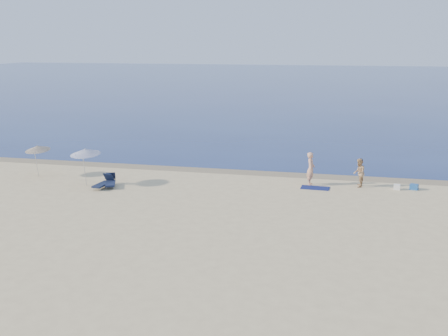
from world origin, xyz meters
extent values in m
plane|color=beige|center=(0.00, 0.00, 0.00)|extent=(160.00, 160.00, 0.00)
cube|color=#0D1E52|center=(0.00, 100.00, 0.00)|extent=(240.00, 160.00, 0.01)
cube|color=#847254|center=(0.00, 19.40, 0.00)|extent=(240.00, 1.60, 0.00)
imported|color=tan|center=(2.58, 17.08, 0.98)|extent=(0.47, 0.72, 1.95)
imported|color=tan|center=(5.34, 17.28, 0.84)|extent=(0.66, 0.83, 1.67)
cube|color=#0E1549|center=(2.91, 16.40, 0.01)|extent=(1.66, 0.97, 0.03)
cube|color=silver|center=(7.47, 17.12, 0.15)|extent=(0.39, 0.34, 0.30)
cube|color=#1B4D92|center=(8.42, 17.35, 0.16)|extent=(0.53, 0.45, 0.32)
cylinder|color=silver|center=(-10.22, 13.89, 0.98)|extent=(0.10, 0.25, 2.04)
cone|color=white|center=(-10.22, 14.10, 1.99)|extent=(2.14, 2.15, 0.50)
sphere|color=silver|center=(-10.22, 14.10, 2.17)|extent=(0.06, 0.06, 0.06)
cylinder|color=silver|center=(-14.15, 15.22, 0.87)|extent=(0.09, 0.28, 1.84)
cone|color=beige|center=(-14.15, 15.46, 1.78)|extent=(1.84, 1.86, 0.49)
sphere|color=silver|center=(-14.15, 15.46, 1.95)|extent=(0.05, 0.05, 0.05)
cube|color=#141C39|center=(-8.68, 13.97, 0.21)|extent=(1.03, 1.55, 0.10)
cube|color=#141C39|center=(-8.94, 14.65, 0.48)|extent=(0.63, 0.52, 0.47)
cylinder|color=#A5A5AD|center=(-8.48, 14.05, 0.11)|extent=(0.03, 0.03, 0.21)
cube|color=#131C36|center=(-9.03, 13.62, 0.22)|extent=(0.68, 1.52, 0.10)
cube|color=#131C36|center=(-8.96, 14.36, 0.49)|extent=(0.57, 0.41, 0.48)
cylinder|color=#A5A5AD|center=(-8.81, 13.60, 0.11)|extent=(0.03, 0.03, 0.22)
camera|label=1|loc=(4.91, -15.17, 8.30)|focal=45.00mm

